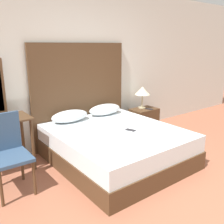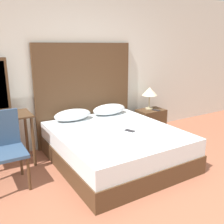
{
  "view_description": "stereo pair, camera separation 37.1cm",
  "coord_description": "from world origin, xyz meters",
  "px_view_note": "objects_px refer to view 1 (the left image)",
  "views": [
    {
      "loc": [
        -2.08,
        -1.43,
        1.73
      ],
      "look_at": [
        0.09,
        1.41,
        0.75
      ],
      "focal_mm": 40.0,
      "sensor_mm": 36.0,
      "label": 1
    },
    {
      "loc": [
        -1.78,
        -1.64,
        1.73
      ],
      "look_at": [
        0.09,
        1.41,
        0.75
      ],
      "focal_mm": 40.0,
      "sensor_mm": 36.0,
      "label": 2
    }
  ],
  "objects_px": {
    "bed": "(116,146)",
    "phone_on_bed": "(131,130)",
    "phone_on_nightstand": "(149,109)",
    "nightstand": "(144,120)",
    "table_lamp": "(142,91)",
    "chair": "(7,149)"
  },
  "relations": [
    {
      "from": "bed",
      "to": "nightstand",
      "type": "xyz_separation_m",
      "value": [
        1.28,
        0.71,
        -0.01
      ]
    },
    {
      "from": "nightstand",
      "to": "chair",
      "type": "height_order",
      "value": "chair"
    },
    {
      "from": "nightstand",
      "to": "table_lamp",
      "type": "relative_size",
      "value": 1.23
    },
    {
      "from": "bed",
      "to": "phone_on_bed",
      "type": "height_order",
      "value": "phone_on_bed"
    },
    {
      "from": "nightstand",
      "to": "table_lamp",
      "type": "distance_m",
      "value": 0.59
    },
    {
      "from": "bed",
      "to": "phone_on_bed",
      "type": "relative_size",
      "value": 11.8
    },
    {
      "from": "bed",
      "to": "table_lamp",
      "type": "xyz_separation_m",
      "value": [
        1.29,
        0.78,
        0.58
      ]
    },
    {
      "from": "phone_on_bed",
      "to": "phone_on_nightstand",
      "type": "height_order",
      "value": "phone_on_bed"
    },
    {
      "from": "nightstand",
      "to": "phone_on_nightstand",
      "type": "distance_m",
      "value": 0.27
    },
    {
      "from": "bed",
      "to": "phone_on_nightstand",
      "type": "xyz_separation_m",
      "value": [
        1.33,
        0.62,
        0.24
      ]
    },
    {
      "from": "nightstand",
      "to": "phone_on_bed",
      "type": "bearing_deg",
      "value": -142.64
    },
    {
      "from": "phone_on_bed",
      "to": "nightstand",
      "type": "relative_size",
      "value": 0.31
    },
    {
      "from": "phone_on_bed",
      "to": "chair",
      "type": "distance_m",
      "value": 1.68
    },
    {
      "from": "bed",
      "to": "nightstand",
      "type": "relative_size",
      "value": 3.63
    },
    {
      "from": "chair",
      "to": "nightstand",
      "type": "bearing_deg",
      "value": 10.54
    },
    {
      "from": "phone_on_nightstand",
      "to": "nightstand",
      "type": "bearing_deg",
      "value": 119.08
    },
    {
      "from": "phone_on_bed",
      "to": "chair",
      "type": "xyz_separation_m",
      "value": [
        -1.65,
        0.35,
        0.02
      ]
    },
    {
      "from": "bed",
      "to": "table_lamp",
      "type": "distance_m",
      "value": 1.61
    },
    {
      "from": "table_lamp",
      "to": "phone_on_bed",
      "type": "bearing_deg",
      "value": -140.53
    },
    {
      "from": "bed",
      "to": "chair",
      "type": "height_order",
      "value": "chair"
    },
    {
      "from": "chair",
      "to": "phone_on_nightstand",
      "type": "bearing_deg",
      "value": 8.58
    },
    {
      "from": "phone_on_bed",
      "to": "phone_on_nightstand",
      "type": "distance_m",
      "value": 1.41
    }
  ]
}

